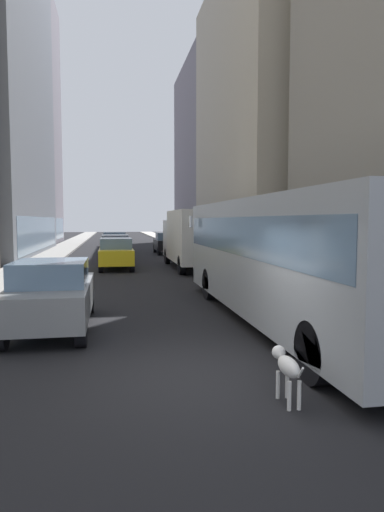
# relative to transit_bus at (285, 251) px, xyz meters

# --- Properties ---
(ground_plane) EXTENTS (120.00, 120.00, 0.00)m
(ground_plane) POSITION_rel_transit_bus_xyz_m (-2.80, 31.54, -1.78)
(ground_plane) COLOR black
(sidewalk_left) EXTENTS (2.40, 110.00, 0.15)m
(sidewalk_left) POSITION_rel_transit_bus_xyz_m (-8.50, 31.54, -1.70)
(sidewalk_left) COLOR gray
(sidewalk_left) RESTS_ON ground
(sidewalk_right) EXTENTS (2.40, 110.00, 0.15)m
(sidewalk_right) POSITION_rel_transit_bus_xyz_m (2.90, 31.54, -1.70)
(sidewalk_right) COLOR #ADA89E
(sidewalk_right) RESTS_ON ground
(building_left_far) EXTENTS (8.88, 15.12, 27.51)m
(building_left_far) POSITION_rel_transit_bus_xyz_m (-14.70, 42.04, 11.97)
(building_left_far) COLOR slate
(building_left_far) RESTS_ON ground
(building_right_mid) EXTENTS (12.01, 16.86, 19.67)m
(building_right_mid) POSITION_rel_transit_bus_xyz_m (9.10, 20.18, 8.05)
(building_right_mid) COLOR #B2A893
(building_right_mid) RESTS_ON ground
(building_right_far) EXTENTS (11.34, 15.79, 18.90)m
(building_right_far) POSITION_rel_transit_bus_xyz_m (9.10, 37.06, 7.66)
(building_right_far) COLOR slate
(building_right_far) RESTS_ON ground
(transit_bus) EXTENTS (2.78, 11.53, 3.05)m
(transit_bus) POSITION_rel_transit_bus_xyz_m (0.00, 0.00, 0.00)
(transit_bus) COLOR #999EA3
(transit_bus) RESTS_ON ground
(car_black_suv) EXTENTS (1.92, 3.91, 1.62)m
(car_black_suv) POSITION_rel_transit_bus_xyz_m (0.00, 23.61, -0.96)
(car_black_suv) COLOR black
(car_black_suv) RESTS_ON ground
(car_grey_wagon) EXTENTS (1.74, 4.28, 1.62)m
(car_grey_wagon) POSITION_rel_transit_bus_xyz_m (-5.60, 0.27, -0.96)
(car_grey_wagon) COLOR slate
(car_grey_wagon) RESTS_ON ground
(car_red_coupe) EXTENTS (1.77, 4.46, 1.62)m
(car_red_coupe) POSITION_rel_transit_bus_xyz_m (-4.00, 18.79, -0.95)
(car_red_coupe) COLOR red
(car_red_coupe) RESTS_ON ground
(car_yellow_taxi) EXTENTS (1.74, 4.40, 1.62)m
(car_yellow_taxi) POSITION_rel_transit_bus_xyz_m (-4.00, 13.48, -0.96)
(car_yellow_taxi) COLOR yellow
(car_yellow_taxi) RESTS_ON ground
(car_white_van) EXTENTS (1.84, 4.49, 1.62)m
(car_white_van) POSITION_rel_transit_bus_xyz_m (-4.00, 26.28, -0.95)
(car_white_van) COLOR silver
(car_white_van) RESTS_ON ground
(box_truck) EXTENTS (2.30, 7.50, 3.05)m
(box_truck) POSITION_rel_transit_bus_xyz_m (0.00, 12.85, -0.11)
(box_truck) COLOR silver
(box_truck) RESTS_ON ground
(dalmatian_dog) EXTENTS (0.22, 0.96, 0.72)m
(dalmatian_dog) POSITION_rel_transit_bus_xyz_m (-1.83, -4.74, -1.26)
(dalmatian_dog) COLOR white
(dalmatian_dog) RESTS_ON ground
(pedestrian_with_handbag) EXTENTS (0.45, 0.34, 1.69)m
(pedestrian_with_handbag) POSITION_rel_transit_bus_xyz_m (2.40, -0.09, -0.76)
(pedestrian_with_handbag) COLOR #1E1E2D
(pedestrian_with_handbag) RESTS_ON sidewalk_right
(pedestrian_in_coat) EXTENTS (0.34, 0.34, 1.69)m
(pedestrian_in_coat) POSITION_rel_transit_bus_xyz_m (3.37, 5.59, -0.77)
(pedestrian_in_coat) COLOR #1E1E2D
(pedestrian_in_coat) RESTS_ON sidewalk_right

